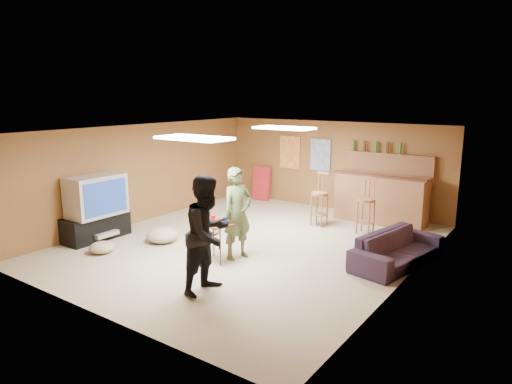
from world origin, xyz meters
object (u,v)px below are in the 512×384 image
Objects in this scene: tv_body at (96,196)px; tray_table at (217,242)px; person_olive at (238,213)px; bar_counter at (381,199)px; person_black at (208,234)px; sofa at (398,249)px.

tray_table is (2.71, 0.44, -0.56)m from tv_body.
person_olive reaches higher than tv_body.
bar_counter is 3.89m from person_olive.
tv_body is 0.63× the size of person_black.
person_olive is at bearing 59.82° from tray_table.
tv_body is at bearing -133.00° from bar_counter.
bar_counter is 2.68m from sofa.
person_olive is 1.44m from person_black.
person_black reaches higher than person_olive.
person_olive is (-1.24, -3.68, 0.26)m from bar_counter.
tray_table is (-2.62, -1.63, 0.06)m from sofa.
sofa is (1.93, 2.64, -0.59)m from person_black.
tv_body is at bearing 122.86° from sofa.
person_olive is 2.37× the size of tray_table.
person_olive is at bearing -108.68° from bar_counter.
person_olive reaches higher than bar_counter.
bar_counter is at bearing -8.94° from person_black.
tv_body reaches higher than tray_table.
tray_table is at bearing -109.73° from bar_counter.
person_black is (3.41, -0.58, -0.03)m from tv_body.
person_olive is 2.80m from sofa.
person_olive is 0.61m from tray_table.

